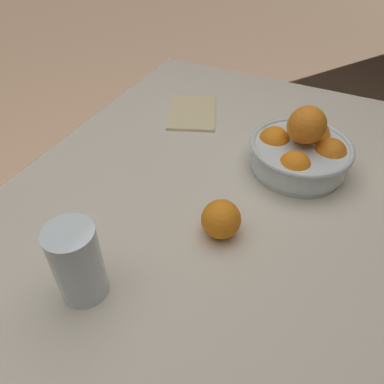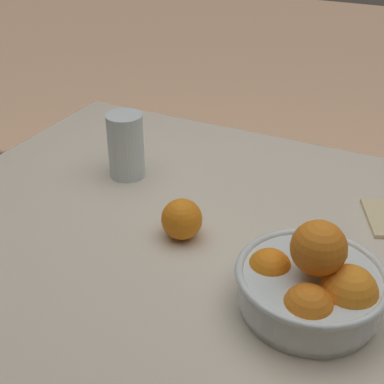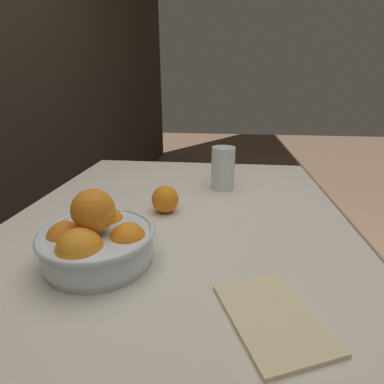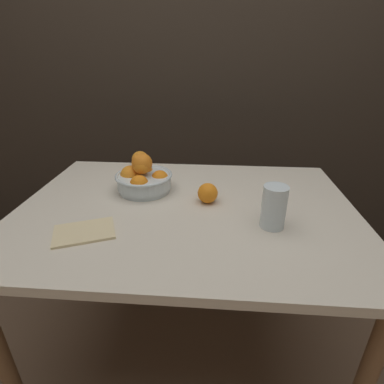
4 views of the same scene
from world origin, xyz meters
TOP-DOWN VIEW (x-y plane):
  - dining_table at (0.00, 0.00)m, footprint 1.19×0.87m
  - fruit_bowl at (-0.18, 0.12)m, footprint 0.22×0.22m
  - juice_glass at (0.28, -0.11)m, footprint 0.08×0.08m
  - orange_loose_near_bowl at (0.08, 0.04)m, footprint 0.07×0.07m

SIDE VIEW (x-z plane):
  - dining_table at x=0.00m, z-range 0.30..1.07m
  - orange_loose_near_bowl at x=0.08m, z-range 0.77..0.85m
  - fruit_bowl at x=-0.18m, z-range 0.75..0.90m
  - juice_glass at x=0.28m, z-range 0.77..0.91m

